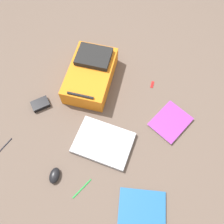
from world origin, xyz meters
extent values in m
plane|color=brown|center=(0.00, 0.00, 0.00)|extent=(3.48, 3.48, 0.00)
cube|color=orange|center=(0.25, -0.19, 0.07)|extent=(0.38, 0.50, 0.13)
cube|color=black|center=(0.27, -0.29, 0.15)|extent=(0.26, 0.23, 0.03)
cylinder|color=black|center=(0.20, 0.01, 0.14)|extent=(0.17, 0.06, 0.02)
cube|color=#929296|center=(-0.05, 0.18, 0.01)|extent=(0.38, 0.29, 0.02)
cube|color=#B7B7BC|center=(-0.05, 0.18, 0.03)|extent=(0.37, 0.29, 0.01)
cube|color=silver|center=(-0.37, -0.15, 0.01)|extent=(0.25, 0.28, 0.02)
cube|color=purple|center=(-0.37, -0.15, 0.02)|extent=(0.26, 0.29, 0.00)
cube|color=silver|center=(-0.42, 0.42, 0.01)|extent=(0.31, 0.27, 0.01)
cube|color=#1E5999|center=(-0.42, 0.42, 0.01)|extent=(0.31, 0.28, 0.00)
ellipsoid|color=black|center=(0.11, 0.49, 0.02)|extent=(0.08, 0.11, 0.04)
cube|color=black|center=(0.46, 0.14, 0.02)|extent=(0.13, 0.14, 0.03)
cylinder|color=black|center=(0.49, 0.49, 0.00)|extent=(0.03, 0.14, 0.01)
cylinder|color=#198C33|center=(-0.07, 0.48, 0.00)|extent=(0.05, 0.14, 0.01)
cube|color=#B21919|center=(-0.15, -0.36, 0.00)|extent=(0.03, 0.06, 0.01)
camera|label=1|loc=(-0.31, 0.57, 1.42)|focal=37.83mm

